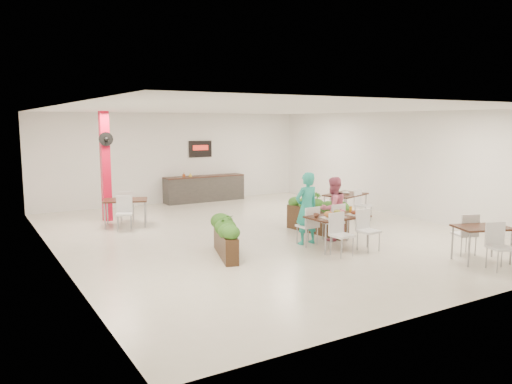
% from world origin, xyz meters
% --- Properties ---
extents(ground, '(12.00, 12.00, 0.00)m').
position_xyz_m(ground, '(0.00, 0.00, 0.00)').
color(ground, beige).
rests_on(ground, ground).
extents(room_shell, '(10.10, 12.10, 3.22)m').
position_xyz_m(room_shell, '(0.00, 0.00, 2.01)').
color(room_shell, white).
rests_on(room_shell, ground).
extents(red_column, '(0.40, 0.41, 3.20)m').
position_xyz_m(red_column, '(-3.00, 3.79, 1.64)').
color(red_column, red).
rests_on(red_column, ground).
extents(service_counter, '(3.00, 0.64, 2.20)m').
position_xyz_m(service_counter, '(1.00, 5.65, 0.49)').
color(service_counter, '#2D2A28').
rests_on(service_counter, ground).
extents(main_table, '(1.43, 1.66, 0.92)m').
position_xyz_m(main_table, '(0.73, -2.16, 0.64)').
color(main_table, black).
rests_on(main_table, ground).
extents(diner_man, '(0.64, 0.43, 1.72)m').
position_xyz_m(diner_man, '(0.34, -1.50, 0.86)').
color(diner_man, teal).
rests_on(diner_man, ground).
extents(diner_woman, '(0.78, 0.62, 1.56)m').
position_xyz_m(diner_woman, '(1.14, -1.50, 0.78)').
color(diner_woman, '#D35E7C').
rests_on(diner_woman, ground).
extents(planter_left, '(0.81, 1.69, 0.91)m').
position_xyz_m(planter_left, '(-1.82, -1.51, 0.49)').
color(planter_left, black).
rests_on(planter_left, ground).
extents(planter_right, '(0.63, 2.03, 1.07)m').
position_xyz_m(planter_right, '(1.27, -0.70, 0.51)').
color(planter_right, black).
rests_on(planter_right, ground).
extents(side_table_a, '(1.38, 1.67, 0.92)m').
position_xyz_m(side_table_a, '(-2.75, 2.76, 0.63)').
color(side_table_a, black).
rests_on(side_table_a, ground).
extents(side_table_b, '(1.50, 1.67, 0.92)m').
position_xyz_m(side_table_b, '(3.24, 0.46, 0.64)').
color(side_table_b, black).
rests_on(side_table_b, ground).
extents(side_table_c, '(1.25, 1.67, 0.92)m').
position_xyz_m(side_table_c, '(2.54, -4.60, 0.61)').
color(side_table_c, black).
rests_on(side_table_c, ground).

